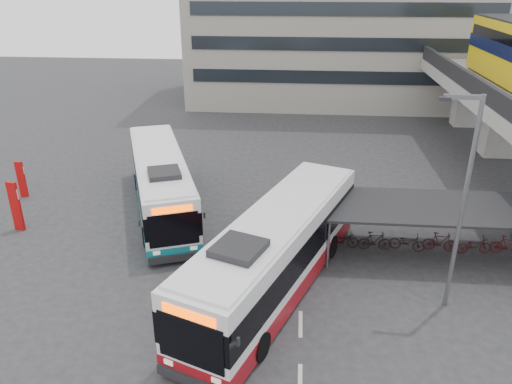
# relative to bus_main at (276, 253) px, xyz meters

# --- Properties ---
(ground) EXTENTS (120.00, 120.00, 0.00)m
(ground) POSITION_rel_bus_main_xyz_m (-1.38, 0.68, -1.80)
(ground) COLOR #28282B
(ground) RESTS_ON ground
(bike_shelter) EXTENTS (10.00, 4.00, 2.54)m
(bike_shelter) POSITION_rel_bus_main_xyz_m (7.09, 3.68, -0.35)
(bike_shelter) COLOR #595B60
(bike_shelter) RESTS_ON ground
(road_markings) EXTENTS (0.15, 7.60, 0.01)m
(road_markings) POSITION_rel_bus_main_xyz_m (1.12, -2.32, -1.79)
(road_markings) COLOR beige
(road_markings) RESTS_ON ground
(bus_main) EXTENTS (7.41, 13.20, 3.87)m
(bus_main) POSITION_rel_bus_main_xyz_m (0.00, 0.00, 0.00)
(bus_main) COLOR white
(bus_main) RESTS_ON ground
(bus_teal) EXTENTS (6.78, 12.46, 3.64)m
(bus_teal) POSITION_rel_bus_main_xyz_m (-6.87, 7.21, -0.11)
(bus_teal) COLOR white
(bus_teal) RESTS_ON ground
(pedestrian) EXTENTS (0.64, 0.77, 1.80)m
(pedestrian) POSITION_rel_bus_main_xyz_m (-6.45, 3.24, -0.90)
(pedestrian) COLOR black
(pedestrian) RESTS_ON ground
(lamp_post) EXTENTS (1.55, 0.25, 8.81)m
(lamp_post) POSITION_rel_bus_main_xyz_m (6.97, -0.56, 3.23)
(lamp_post) COLOR #595B60
(lamp_post) RESTS_ON ground
(sign_totem_mid) EXTENTS (0.60, 0.27, 2.76)m
(sign_totem_mid) POSITION_rel_bus_main_xyz_m (-13.89, 4.24, -0.37)
(sign_totem_mid) COLOR #A90A0A
(sign_totem_mid) RESTS_ON ground
(sign_totem_north) EXTENTS (0.49, 0.19, 2.28)m
(sign_totem_north) POSITION_rel_bus_main_xyz_m (-15.85, 8.38, -0.62)
(sign_totem_north) COLOR #A90A0A
(sign_totem_north) RESTS_ON ground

